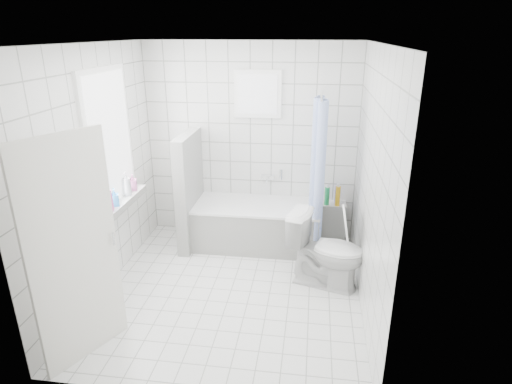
# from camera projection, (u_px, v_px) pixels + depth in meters

# --- Properties ---
(ground) EXTENTS (3.00, 3.00, 0.00)m
(ground) POSITION_uv_depth(u_px,v_px,m) (231.00, 290.00, 4.75)
(ground) COLOR white
(ground) RESTS_ON ground
(ceiling) EXTENTS (3.00, 3.00, 0.00)m
(ceiling) POSITION_uv_depth(u_px,v_px,m) (225.00, 43.00, 3.83)
(ceiling) COLOR white
(ceiling) RESTS_ON ground
(wall_back) EXTENTS (2.80, 0.02, 2.60)m
(wall_back) POSITION_uv_depth(u_px,v_px,m) (251.00, 143.00, 5.68)
(wall_back) COLOR white
(wall_back) RESTS_ON ground
(wall_front) EXTENTS (2.80, 0.02, 2.60)m
(wall_front) POSITION_uv_depth(u_px,v_px,m) (185.00, 251.00, 2.90)
(wall_front) COLOR white
(wall_front) RESTS_ON ground
(wall_left) EXTENTS (0.02, 3.00, 2.60)m
(wall_left) POSITION_uv_depth(u_px,v_px,m) (97.00, 174.00, 4.47)
(wall_left) COLOR white
(wall_left) RESTS_ON ground
(wall_right) EXTENTS (0.02, 3.00, 2.60)m
(wall_right) POSITION_uv_depth(u_px,v_px,m) (371.00, 186.00, 4.12)
(wall_right) COLOR white
(wall_right) RESTS_ON ground
(window_left) EXTENTS (0.01, 0.90, 1.40)m
(window_left) POSITION_uv_depth(u_px,v_px,m) (111.00, 139.00, 4.64)
(window_left) COLOR white
(window_left) RESTS_ON wall_left
(window_back) EXTENTS (0.50, 0.01, 0.50)m
(window_back) POSITION_uv_depth(u_px,v_px,m) (258.00, 94.00, 5.40)
(window_back) COLOR white
(window_back) RESTS_ON wall_back
(window_sill) EXTENTS (0.18, 1.02, 0.08)m
(window_sill) POSITION_uv_depth(u_px,v_px,m) (122.00, 203.00, 4.89)
(window_sill) COLOR white
(window_sill) RESTS_ON wall_left
(door) EXTENTS (0.40, 0.73, 2.00)m
(door) POSITION_uv_depth(u_px,v_px,m) (74.00, 253.00, 3.50)
(door) COLOR silver
(door) RESTS_ON ground
(bathtub) EXTENTS (1.63, 0.77, 0.58)m
(bathtub) POSITION_uv_depth(u_px,v_px,m) (257.00, 225.00, 5.68)
(bathtub) COLOR white
(bathtub) RESTS_ON ground
(partition_wall) EXTENTS (0.15, 0.85, 1.50)m
(partition_wall) POSITION_uv_depth(u_px,v_px,m) (190.00, 190.00, 5.58)
(partition_wall) COLOR white
(partition_wall) RESTS_ON ground
(tiled_ledge) EXTENTS (0.40, 0.24, 0.55)m
(tiled_ledge) POSITION_uv_depth(u_px,v_px,m) (330.00, 222.00, 5.79)
(tiled_ledge) COLOR white
(tiled_ledge) RESTS_ON ground
(toilet) EXTENTS (0.93, 0.69, 0.85)m
(toilet) POSITION_uv_depth(u_px,v_px,m) (326.00, 250.00, 4.73)
(toilet) COLOR white
(toilet) RESTS_ON ground
(curtain_rod) EXTENTS (0.02, 0.80, 0.02)m
(curtain_rod) POSITION_uv_depth(u_px,v_px,m) (321.00, 95.00, 4.95)
(curtain_rod) COLOR silver
(curtain_rod) RESTS_ON wall_back
(shower_curtain) EXTENTS (0.14, 0.48, 1.78)m
(shower_curtain) POSITION_uv_depth(u_px,v_px,m) (317.00, 173.00, 5.15)
(shower_curtain) COLOR #4666CF
(shower_curtain) RESTS_ON curtain_rod
(tub_faucet) EXTENTS (0.18, 0.06, 0.06)m
(tub_faucet) POSITION_uv_depth(u_px,v_px,m) (268.00, 177.00, 5.78)
(tub_faucet) COLOR silver
(tub_faucet) RESTS_ON wall_back
(sill_bottles) EXTENTS (0.15, 0.79, 0.33)m
(sill_bottles) POSITION_uv_depth(u_px,v_px,m) (118.00, 191.00, 4.74)
(sill_bottles) COLOR #36A5F5
(sill_bottles) RESTS_ON window_sill
(ledge_bottles) EXTENTS (0.20, 0.16, 0.27)m
(ledge_bottles) POSITION_uv_depth(u_px,v_px,m) (334.00, 196.00, 5.61)
(ledge_bottles) COLOR #2C1AD5
(ledge_bottles) RESTS_ON tiled_ledge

